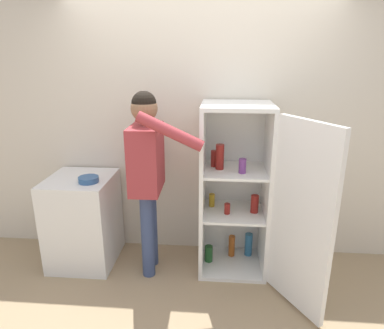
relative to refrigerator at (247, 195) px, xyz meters
name	(u,v)px	position (x,y,z in m)	size (l,w,h in m)	color
ground_plane	(192,307)	(-0.45, -0.56, -0.79)	(12.00, 12.00, 0.00)	tan
wall_back	(200,131)	(-0.45, 0.42, 0.49)	(7.00, 0.06, 2.55)	beige
refrigerator	(247,195)	(0.00, 0.00, 0.00)	(0.98, 1.11, 1.59)	white
person	(148,163)	(-0.89, -0.06, 0.29)	(0.66, 0.61, 1.71)	#384770
counter	(84,220)	(-1.58, 0.05, -0.34)	(0.60, 0.64, 0.88)	white
bowl	(89,179)	(-1.44, -0.06, 0.12)	(0.18, 0.18, 0.05)	#335B8E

